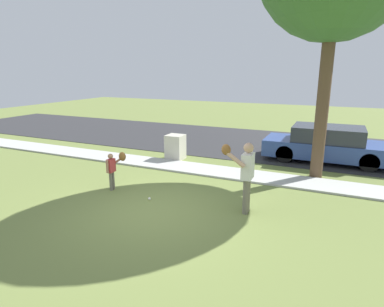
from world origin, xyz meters
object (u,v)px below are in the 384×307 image
(baseball, at_px, (149,199))
(parked_wagon_blue, at_px, (327,144))
(person_adult, at_px, (246,170))
(utility_cabinet, at_px, (175,147))
(person_child, at_px, (114,166))

(baseball, xyz_separation_m, parked_wagon_blue, (4.08, 5.98, 0.62))
(person_adult, height_order, parked_wagon_blue, person_adult)
(person_adult, distance_m, parked_wagon_blue, 5.91)
(person_adult, distance_m, utility_cabinet, 5.27)
(person_adult, bearing_deg, baseball, 5.41)
(person_adult, distance_m, person_child, 3.83)
(person_child, relative_size, parked_wagon_blue, 0.25)
(utility_cabinet, xyz_separation_m, parked_wagon_blue, (5.33, 2.03, 0.18))
(person_adult, height_order, utility_cabinet, person_adult)
(person_adult, xyz_separation_m, baseball, (-2.50, -0.30, -1.03))
(person_child, height_order, utility_cabinet, person_child)
(parked_wagon_blue, bearing_deg, person_adult, -105.52)
(baseball, distance_m, parked_wagon_blue, 7.27)
(person_child, relative_size, baseball, 15.10)
(utility_cabinet, bearing_deg, person_child, -90.97)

